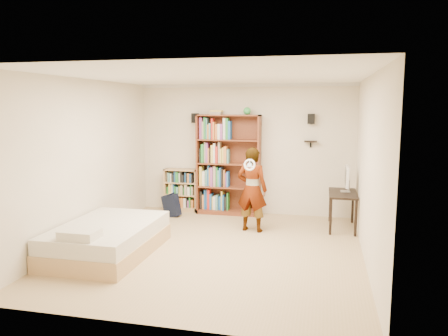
% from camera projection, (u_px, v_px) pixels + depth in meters
% --- Properties ---
extents(ground, '(4.50, 5.00, 0.01)m').
position_uv_depth(ground, '(216.00, 249.00, 6.92)').
color(ground, tan).
rests_on(ground, ground).
extents(room_shell, '(4.52, 5.02, 2.71)m').
position_uv_depth(room_shell, '(216.00, 139.00, 6.67)').
color(room_shell, beige).
rests_on(room_shell, ground).
extents(crown_molding, '(4.50, 5.00, 0.06)m').
position_uv_depth(crown_molding, '(216.00, 78.00, 6.54)').
color(crown_molding, silver).
rests_on(crown_molding, room_shell).
extents(speaker_left, '(0.14, 0.12, 0.20)m').
position_uv_depth(speaker_left, '(195.00, 118.00, 9.18)').
color(speaker_left, black).
rests_on(speaker_left, room_shell).
extents(speaker_right, '(0.14, 0.12, 0.20)m').
position_uv_depth(speaker_right, '(311.00, 119.00, 8.65)').
color(speaker_right, black).
rests_on(speaker_right, room_shell).
extents(wall_shelf, '(0.25, 0.16, 0.02)m').
position_uv_depth(wall_shelf, '(311.00, 141.00, 8.72)').
color(wall_shelf, black).
rests_on(wall_shelf, room_shell).
extents(tall_bookshelf, '(1.31, 0.38, 2.08)m').
position_uv_depth(tall_bookshelf, '(229.00, 165.00, 9.07)').
color(tall_bookshelf, brown).
rests_on(tall_bookshelf, ground).
extents(low_bookshelf, '(0.72, 0.27, 0.91)m').
position_uv_depth(low_bookshelf, '(181.00, 190.00, 9.44)').
color(low_bookshelf, tan).
rests_on(low_bookshelf, ground).
extents(computer_desk, '(0.50, 1.00, 0.68)m').
position_uv_depth(computer_desk, '(342.00, 211.00, 8.06)').
color(computer_desk, black).
rests_on(computer_desk, ground).
extents(imac, '(0.11, 0.48, 0.48)m').
position_uv_depth(imac, '(346.00, 179.00, 8.05)').
color(imac, silver).
rests_on(imac, computer_desk).
extents(daybed, '(1.31, 2.02, 0.59)m').
position_uv_depth(daybed, '(107.00, 235.00, 6.68)').
color(daybed, beige).
rests_on(daybed, ground).
extents(person, '(0.61, 0.45, 1.53)m').
position_uv_depth(person, '(252.00, 189.00, 7.85)').
color(person, black).
rests_on(person, ground).
extents(wii_wheel, '(0.21, 0.08, 0.21)m').
position_uv_depth(wii_wheel, '(250.00, 165.00, 7.50)').
color(wii_wheel, silver).
rests_on(wii_wheel, person).
extents(navy_bag, '(0.38, 0.29, 0.47)m').
position_uv_depth(navy_bag, '(171.00, 205.00, 8.96)').
color(navy_bag, black).
rests_on(navy_bag, ground).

